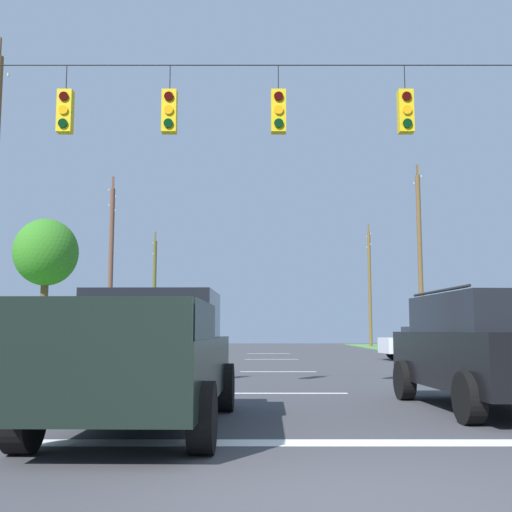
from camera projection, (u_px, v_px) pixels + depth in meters
ground_plane at (350, 502)px, 4.98m from camera, size 120.00×120.00×0.00m
stop_bar_stripe at (318, 443)px, 7.59m from camera, size 14.34×0.45×0.01m
lane_dash_0 at (291, 393)px, 13.55m from camera, size 2.50×0.15×0.01m
lane_dash_1 at (280, 372)px, 20.57m from camera, size 2.50×0.15×0.01m
lane_dash_2 at (273, 359)px, 29.32m from camera, size 2.50×0.15×0.01m
lane_dash_3 at (270, 354)px, 36.45m from camera, size 2.50×0.15×0.01m
overhead_signal_span at (292, 191)px, 13.38m from camera, size 16.85×0.31×7.59m
pickup_truck at (148, 358)px, 8.93m from camera, size 2.37×5.44×1.95m
suv_black at (489, 348)px, 10.78m from camera, size 2.42×4.89×2.05m
distant_car_crossing_white at (431, 343)px, 28.49m from camera, size 4.43×2.29×1.52m
utility_pole_far_right at (422, 260)px, 37.03m from camera, size 0.28×1.79×11.30m
utility_pole_near_left at (371, 284)px, 52.51m from camera, size 0.26×1.93×10.31m
utility_pole_distant_right at (112, 265)px, 37.77m from camera, size 0.29×1.94×10.74m
utility_pole_distant_left at (156, 290)px, 52.09m from camera, size 0.30×2.00×9.60m
tree_roadside_right at (47, 253)px, 32.31m from camera, size 3.28×3.28×7.10m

